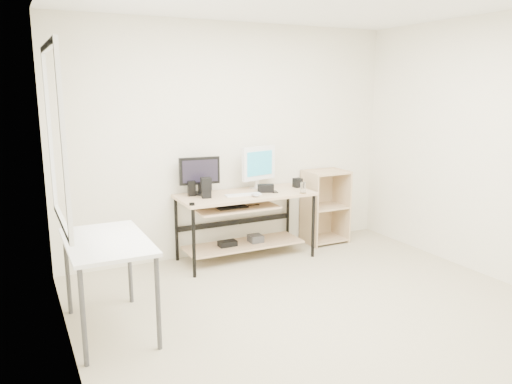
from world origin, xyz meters
The scene contains 16 objects.
room centered at (-0.14, 0.04, 1.32)m, with size 4.01×4.01×2.62m.
desk centered at (-0.03, 1.66, 0.54)m, with size 1.50×0.65×0.75m.
side_table centered at (-1.68, 0.60, 0.67)m, with size 0.60×1.00×0.75m.
shelf_unit centered at (1.15, 1.82, 0.45)m, with size 0.50×0.40×0.90m.
black_monitor centered at (-0.46, 1.85, 0.98)m, with size 0.45×0.19×0.41m.
white_imac centered at (0.26, 1.84, 1.03)m, with size 0.45×0.15×0.49m.
keyboard centered at (-0.06, 1.58, 0.76)m, with size 0.39×0.11×0.01m, color white.
mouse centered at (0.03, 1.46, 0.77)m, with size 0.07×0.11×0.04m, color #ACACB1.
center_speaker centered at (0.23, 1.62, 0.79)m, with size 0.18×0.08×0.09m, color black.
speaker_left centered at (-0.46, 1.65, 0.86)m, with size 0.13×0.13×0.22m.
speaker_right centered at (0.70, 1.70, 0.80)m, with size 0.09×0.09×0.11m, color black.
audio_controller centered at (-0.57, 1.80, 0.83)m, with size 0.08×0.05×0.16m, color black.
volume_puck centered at (-0.71, 1.39, 0.76)m, with size 0.06×0.06×0.02m, color black.
smartphone centered at (0.32, 1.58, 0.75)m, with size 0.06×0.11×0.01m, color black.
coaster centered at (0.57, 1.38, 0.75)m, with size 0.08×0.08×0.01m, color #A37B49.
drinking_glass centered at (0.57, 1.38, 0.81)m, with size 0.06×0.06×0.12m, color white.
Camera 1 is at (-2.29, -3.19, 1.90)m, focal length 35.00 mm.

